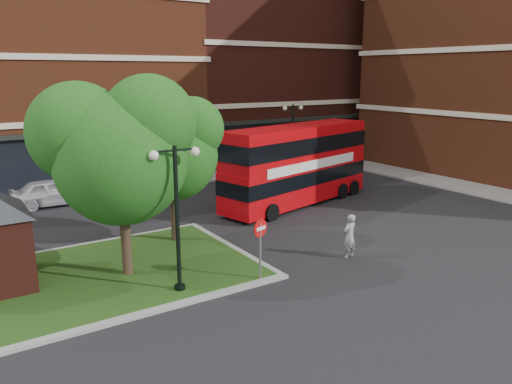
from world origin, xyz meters
TOP-DOWN VIEW (x-y plane):
  - ground at (0.00, 0.00)m, footprint 120.00×120.00m
  - pavement_far at (0.00, 16.50)m, footprint 44.00×3.00m
  - pavement_side at (16.50, 2.00)m, footprint 3.00×28.00m
  - terrace_far_right at (14.00, 24.00)m, footprint 18.00×12.00m
  - traffic_island at (-8.00, 3.00)m, footprint 12.60×7.60m
  - tree_island_west at (-6.60, 2.58)m, footprint 5.40×4.71m
  - tree_island_east at (-3.58, 5.06)m, footprint 4.46×3.90m
  - lamp_island at (-5.50, 0.20)m, footprint 1.72×0.36m
  - lamp_far_left at (2.00, 14.50)m, footprint 1.72×0.36m
  - lamp_far_right at (10.00, 14.50)m, footprint 1.72×0.36m
  - bus at (4.96, 7.38)m, footprint 10.37×4.63m
  - woman at (1.60, -0.41)m, footprint 0.70×0.50m
  - car_silver at (-6.61, 14.50)m, footprint 4.53×1.93m
  - car_white at (9.87, 15.84)m, footprint 4.36×1.72m
  - no_entry_sign at (-2.73, -0.50)m, footprint 0.63×0.22m

SIDE VIEW (x-z plane):
  - ground at x=0.00m, z-range 0.00..0.00m
  - pavement_far at x=0.00m, z-range 0.00..0.12m
  - pavement_side at x=16.50m, z-range 0.00..0.12m
  - traffic_island at x=-8.00m, z-range -0.01..0.14m
  - car_white at x=9.87m, z-range 0.00..1.41m
  - car_silver at x=-6.61m, z-range 0.00..1.52m
  - woman at x=1.60m, z-range 0.00..1.79m
  - no_entry_sign at x=-2.73m, z-range 0.49..2.81m
  - bus at x=4.96m, z-range 0.60..4.46m
  - lamp_island at x=-5.50m, z-range 0.33..5.33m
  - lamp_far_left at x=2.00m, z-range 0.33..5.33m
  - lamp_far_right at x=10.00m, z-range 0.33..5.33m
  - tree_island_east at x=-3.58m, z-range 1.10..7.39m
  - tree_island_west at x=-6.60m, z-range 1.19..8.40m
  - terrace_far_right at x=14.00m, z-range 0.00..16.00m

